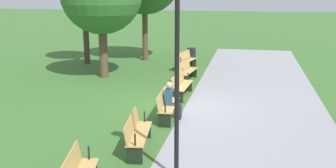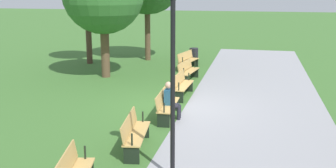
# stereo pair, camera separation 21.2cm
# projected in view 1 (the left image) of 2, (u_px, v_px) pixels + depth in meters

# --- Properties ---
(ground_plane) EXTENTS (120.00, 120.00, 0.00)m
(ground_plane) POSITION_uv_depth(u_px,v_px,m) (177.00, 107.00, 13.97)
(ground_plane) COLOR #3D6B2D
(path_paving) EXTENTS (27.92, 4.81, 0.01)m
(path_paving) POSITION_uv_depth(u_px,v_px,m) (255.00, 111.00, 13.44)
(path_paving) COLOR #939399
(path_paving) RESTS_ON ground
(bench_0) EXTENTS (1.88, 0.86, 0.89)m
(bench_0) POSITION_uv_depth(u_px,v_px,m) (185.00, 60.00, 20.29)
(bench_0) COLOR tan
(bench_0) RESTS_ON ground
(bench_1) EXTENTS (1.87, 0.71, 0.89)m
(bench_1) POSITION_uv_depth(u_px,v_px,m) (186.00, 71.00, 17.71)
(bench_1) COLOR tan
(bench_1) RESTS_ON ground
(bench_2) EXTENTS (1.84, 0.55, 0.89)m
(bench_2) POSITION_uv_depth(u_px,v_px,m) (181.00, 85.00, 15.14)
(bench_2) COLOR tan
(bench_2) RESTS_ON ground
(bench_3) EXTENTS (1.84, 0.55, 0.89)m
(bench_3) POSITION_uv_depth(u_px,v_px,m) (167.00, 104.00, 12.61)
(bench_3) COLOR tan
(bench_3) RESTS_ON ground
(bench_4) EXTENTS (1.87, 0.71, 0.89)m
(bench_4) POSITION_uv_depth(u_px,v_px,m) (137.00, 132.00, 10.13)
(bench_4) COLOR tan
(bench_4) RESTS_ON ground
(person_seated) EXTENTS (0.33, 0.53, 1.20)m
(person_seated) POSITION_uv_depth(u_px,v_px,m) (171.00, 99.00, 12.55)
(person_seated) COLOR navy
(person_seated) RESTS_ON ground
(lamp_post) EXTENTS (0.32, 0.32, 4.18)m
(lamp_post) POSITION_uv_depth(u_px,v_px,m) (177.00, 47.00, 8.08)
(lamp_post) COLOR black
(lamp_post) RESTS_ON ground
(trash_bin) EXTENTS (0.47, 0.47, 0.84)m
(trash_bin) POSITION_uv_depth(u_px,v_px,m) (191.00, 56.00, 21.95)
(trash_bin) COLOR black
(trash_bin) RESTS_ON ground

